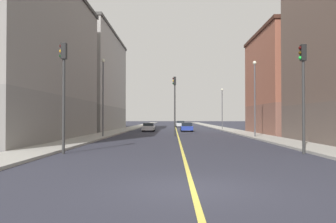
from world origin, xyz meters
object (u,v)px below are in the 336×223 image
traffic_light_left_near (303,83)px  street_lamp_right_near (103,90)px  street_lamp_left_far (222,104)px  street_lamp_left_near (255,91)px  car_silver (180,124)px  traffic_light_median_far (175,98)px  car_white (149,127)px  building_right_midblock (85,82)px  building_left_mid (299,83)px  traffic_light_right_near (63,82)px  car_blue (187,127)px

traffic_light_left_near → street_lamp_right_near: 21.23m
street_lamp_right_near → street_lamp_left_far: street_lamp_right_near is taller
street_lamp_left_near → car_silver: 41.68m
traffic_light_median_far → street_lamp_left_far: size_ratio=0.97×
traffic_light_left_near → street_lamp_left_far: bearing=88.5°
car_white → car_silver: (5.25, 24.28, 0.03)m
building_right_midblock → traffic_light_median_far: size_ratio=3.64×
building_right_midblock → street_lamp_right_near: building_right_midblock is taller
building_right_midblock → building_left_mid: bearing=-23.9°
street_lamp_left_far → traffic_light_right_near: bearing=-110.6°
traffic_light_median_far → car_white: bearing=106.2°
traffic_light_left_near → car_blue: 32.14m
car_white → street_lamp_left_near: bearing=-54.5°
street_lamp_left_near → car_white: 20.88m
street_lamp_left_near → street_lamp_right_near: size_ratio=0.96×
traffic_light_left_near → car_white: (-10.87, 32.11, -3.31)m
traffic_light_right_near → car_blue: traffic_light_right_near is taller
street_lamp_right_near → street_lamp_left_far: (15.36, 22.72, -0.59)m
building_left_mid → car_silver: building_left_mid is taller
street_lamp_left_far → car_blue: bearing=-132.4°
street_lamp_left_near → car_white: bearing=125.5°
building_right_midblock → car_blue: building_right_midblock is taller
building_right_midblock → car_silver: bearing=50.9°
building_left_mid → car_white: (-19.23, 8.83, -5.69)m
car_white → traffic_light_right_near: bearing=-94.4°
building_left_mid → street_lamp_left_near: size_ratio=1.96×
street_lamp_right_near → car_white: (3.48, 16.49, -4.25)m
building_left_mid → traffic_light_right_near: bearing=-133.0°
street_lamp_left_far → car_silver: 19.58m
building_right_midblock → traffic_light_right_near: 37.74m
traffic_light_right_near → street_lamp_right_near: street_lamp_right_near is taller
street_lamp_right_near → street_lamp_left_far: bearing=55.9°
street_lamp_left_far → traffic_light_left_near: bearing=-91.5°
traffic_light_left_near → car_silver: 56.76m
traffic_light_left_near → street_lamp_left_far: (1.02, 38.33, 0.36)m
building_right_midblock → traffic_light_median_far: building_right_midblock is taller
traffic_light_median_far → building_right_midblock: bearing=129.7°
traffic_light_median_far → car_blue: size_ratio=1.65×
traffic_light_right_near → street_lamp_left_near: 21.11m
street_lamp_right_near → car_blue: bearing=60.1°
traffic_light_right_near → street_lamp_left_far: size_ratio=0.91×
car_blue → car_silver: bearing=91.0°
street_lamp_left_near → car_blue: size_ratio=1.91×
building_left_mid → street_lamp_left_near: (-7.35, -7.84, -1.60)m
traffic_light_left_near → street_lamp_left_far: street_lamp_left_far is taller
street_lamp_right_near → car_silver: street_lamp_right_near is taller
car_white → car_silver: size_ratio=0.96×
traffic_light_left_near → building_left_mid: bearing=70.2°
building_right_midblock → car_silver: building_right_midblock is taller
traffic_light_right_near → street_lamp_left_far: street_lamp_left_far is taller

